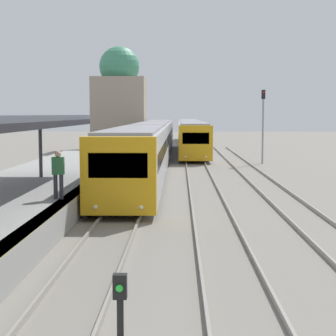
# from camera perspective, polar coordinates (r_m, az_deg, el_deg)

# --- Properties ---
(person_on_platform) EXTENTS (0.40, 0.22, 1.66)m
(person_on_platform) POSITION_cam_1_polar(r_m,az_deg,el_deg) (19.48, -11.10, -0.37)
(person_on_platform) COLOR #2D2D33
(person_on_platform) RESTS_ON station_platform
(train_near) EXTENTS (2.71, 47.61, 3.18)m
(train_near) POSITION_cam_1_polar(r_m,az_deg,el_deg) (43.50, -1.68, 2.74)
(train_near) COLOR gold
(train_near) RESTS_ON ground_plane
(train_far) EXTENTS (2.64, 44.64, 3.11)m
(train_far) POSITION_cam_1_polar(r_m,az_deg,el_deg) (65.17, 2.27, 3.62)
(train_far) COLOR gold
(train_far) RESTS_ON ground_plane
(signal_post_near) EXTENTS (0.20, 0.21, 1.57)m
(signal_post_near) POSITION_cam_1_polar(r_m,az_deg,el_deg) (8.36, -4.88, -14.55)
(signal_post_near) COLOR black
(signal_post_near) RESTS_ON ground_plane
(signal_mast_far) EXTENTS (0.28, 0.29, 5.72)m
(signal_mast_far) POSITION_cam_1_polar(r_m,az_deg,el_deg) (44.22, 9.63, 5.02)
(signal_mast_far) COLOR gray
(signal_mast_far) RESTS_ON ground_plane
(distant_domed_building) EXTENTS (5.62, 5.62, 11.11)m
(distant_domed_building) POSITION_cam_1_polar(r_m,az_deg,el_deg) (61.33, -4.94, 6.68)
(distant_domed_building) COLOR gray
(distant_domed_building) RESTS_ON ground_plane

